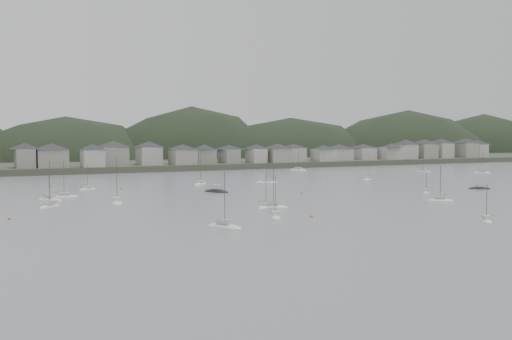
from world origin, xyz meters
TOP-DOWN VIEW (x-y plane):
  - ground at (0.00, 0.00)m, footprint 900.00×900.00m
  - far_shore_land at (0.00, 295.00)m, footprint 900.00×250.00m
  - forested_ridge at (4.83, 269.40)m, footprint 851.55×103.94m
  - waterfront_town at (50.59, 183.34)m, footprint 451.48×28.46m
  - sailboat_lead at (-55.07, 47.92)m, footprint 5.29×10.22m
  - moored_fleet at (-6.45, 62.65)m, footprint 256.64×179.45m
  - motor_launch_near at (64.21, 34.96)m, footprint 7.41×6.22m
  - motor_launch_far at (-19.24, 64.95)m, footprint 7.52×9.46m
  - mooring_buoys at (-17.58, 53.36)m, footprint 128.90×115.70m

SIDE VIEW (x-z plane):
  - forested_ridge at x=4.83m, z-range -62.57..40.00m
  - ground at x=0.00m, z-range 0.00..0.00m
  - mooring_buoys at x=-17.58m, z-range -0.20..0.50m
  - sailboat_lead at x=-55.07m, z-range -6.50..6.83m
  - moored_fleet at x=-6.45m, z-range -6.43..6.78m
  - motor_launch_far at x=-19.24m, z-range -1.79..2.36m
  - motor_launch_near at x=64.21m, z-range -1.57..2.16m
  - far_shore_land at x=0.00m, z-range 0.00..3.00m
  - waterfront_town at x=50.59m, z-range 2.20..15.12m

